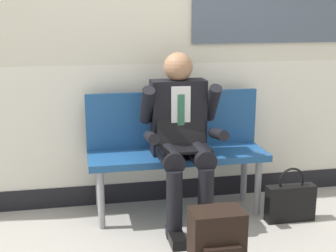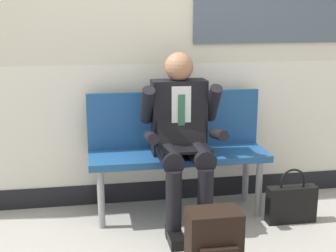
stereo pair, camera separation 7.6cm
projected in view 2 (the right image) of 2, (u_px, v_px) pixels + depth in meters
name	position (u px, v px, depth m)	size (l,w,h in m)	color
ground_plane	(155.00, 234.00, 3.27)	(18.00, 18.00, 0.00)	#9E9991
station_wall	(143.00, 10.00, 3.55)	(5.41, 0.17, 3.09)	beige
bench_with_person	(177.00, 143.00, 3.56)	(1.34, 0.42, 0.93)	navy
person_seated	(182.00, 135.00, 3.34)	(0.57, 0.70, 1.24)	black
backpack	(214.00, 247.00, 2.68)	(0.30, 0.24, 0.43)	black
handbag	(291.00, 203.00, 3.44)	(0.37, 0.10, 0.42)	black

